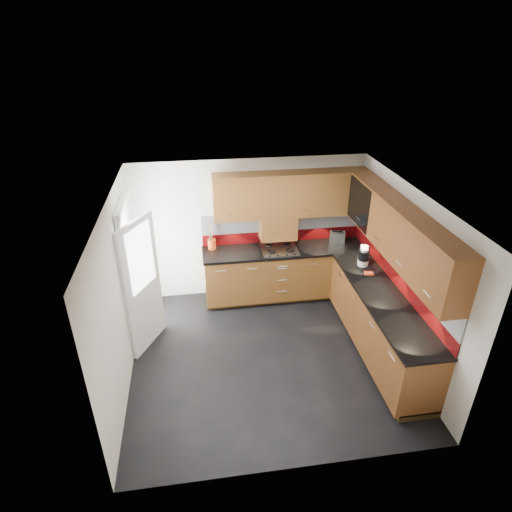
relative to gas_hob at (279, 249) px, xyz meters
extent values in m
cube|color=black|center=(-0.45, -1.47, -0.97)|extent=(4.00, 3.80, 0.02)
cube|color=white|center=(-0.45, -1.47, 1.49)|extent=(4.00, 3.80, 0.10)
cube|color=silver|center=(-0.45, 0.37, 0.24)|extent=(4.00, 0.08, 2.64)
cube|color=silver|center=(-0.45, -3.31, 0.24)|extent=(4.00, 0.08, 2.64)
cube|color=silver|center=(-2.39, -1.47, 0.24)|extent=(0.08, 3.80, 2.64)
cube|color=silver|center=(1.49, -1.47, 0.24)|extent=(0.08, 3.80, 2.64)
cube|color=brown|center=(0.10, 0.03, -0.48)|extent=(2.70, 0.60, 0.95)
cube|color=brown|center=(1.15, -1.57, -0.48)|extent=(0.60, 2.60, 0.95)
cube|color=#412B12|center=(0.10, 0.06, -0.91)|extent=(2.70, 0.54, 0.10)
cube|color=#412B12|center=(1.18, -1.57, -0.91)|extent=(0.54, 2.60, 0.10)
cube|color=black|center=(0.09, 0.02, -0.04)|extent=(2.72, 0.62, 0.04)
cube|color=black|center=(1.14, -1.59, -0.04)|extent=(0.62, 2.60, 0.04)
cube|color=maroon|center=(0.10, 0.32, 0.08)|extent=(2.70, 0.02, 0.20)
cube|color=silver|center=(0.10, 0.32, 0.35)|extent=(2.70, 0.02, 0.34)
cube|color=maroon|center=(1.44, -1.27, 0.08)|extent=(0.02, 3.20, 0.20)
cube|color=silver|center=(1.44, -1.27, 0.35)|extent=(0.02, 3.20, 0.34)
cube|color=brown|center=(0.20, 0.17, 0.88)|extent=(2.50, 0.33, 0.72)
cube|color=brown|center=(1.28, -1.43, 0.88)|extent=(0.33, 2.87, 0.72)
cube|color=silver|center=(0.05, -0.01, 0.67)|extent=(1.80, 0.01, 0.16)
cube|color=silver|center=(1.11, -1.47, 0.67)|extent=(0.01, 2.00, 0.16)
cube|color=brown|center=(0.00, 0.17, 0.32)|extent=(0.60, 0.33, 0.40)
cube|color=black|center=(1.11, -0.40, 0.88)|extent=(0.01, 0.80, 0.66)
cube|color=#FFD18C|center=(1.42, -0.40, 0.88)|extent=(0.01, 0.76, 0.64)
cube|color=black|center=(1.28, -0.40, 0.90)|extent=(0.29, 0.76, 0.01)
cylinder|color=black|center=(1.28, -0.65, 1.00)|extent=(0.07, 0.07, 0.16)
cylinder|color=black|center=(1.28, -0.50, 1.00)|extent=(0.07, 0.07, 0.16)
cylinder|color=white|center=(1.28, -0.35, 1.00)|extent=(0.07, 0.07, 0.16)
cylinder|color=black|center=(1.28, -0.20, 1.00)|extent=(0.07, 0.07, 0.16)
cube|color=white|center=(-2.31, -0.57, 0.06)|extent=(0.06, 0.95, 2.04)
cube|color=white|center=(-2.13, -0.92, 0.04)|extent=(0.42, 0.73, 1.98)
cube|color=white|center=(-2.10, -0.92, 0.49)|extent=(0.28, 0.50, 0.90)
cube|color=silver|center=(0.00, 0.01, -0.01)|extent=(0.59, 0.51, 0.02)
torus|color=black|center=(-0.15, -0.11, 0.02)|extent=(0.13, 0.13, 0.02)
torus|color=black|center=(0.15, -0.11, 0.02)|extent=(0.13, 0.13, 0.02)
torus|color=black|center=(-0.15, 0.13, 0.02)|extent=(0.13, 0.13, 0.02)
torus|color=black|center=(0.15, 0.13, 0.02)|extent=(0.13, 0.13, 0.02)
cube|color=black|center=(0.00, -0.23, 0.00)|extent=(0.45, 0.04, 0.02)
cylinder|color=#C64212|center=(-1.10, 0.21, 0.07)|extent=(0.13, 0.13, 0.17)
cylinder|color=olive|center=(-1.10, 0.23, 0.28)|extent=(0.06, 0.02, 0.33)
cylinder|color=olive|center=(-1.09, 0.23, 0.26)|extent=(0.06, 0.02, 0.31)
cylinder|color=olive|center=(-1.11, 0.23, 0.29)|extent=(0.06, 0.04, 0.36)
cylinder|color=olive|center=(-1.09, 0.23, 0.25)|extent=(0.05, 0.04, 0.29)
cylinder|color=olive|center=(-1.12, 0.22, 0.27)|extent=(0.03, 0.06, 0.32)
cube|color=silver|center=(1.03, 0.15, 0.07)|extent=(0.29, 0.23, 0.18)
cube|color=black|center=(1.03, 0.15, 0.17)|extent=(0.19, 0.08, 0.01)
cube|color=black|center=(1.03, 0.19, 0.17)|extent=(0.19, 0.08, 0.01)
cylinder|color=white|center=(1.17, -0.69, 0.03)|extent=(0.17, 0.17, 0.09)
cylinder|color=black|center=(1.17, -0.69, 0.15)|extent=(0.16, 0.16, 0.15)
cylinder|color=white|center=(1.17, -0.69, 0.24)|extent=(0.11, 0.11, 0.04)
cylinder|color=white|center=(1.22, -0.58, 0.12)|extent=(0.17, 0.17, 0.27)
cube|color=#E84719|center=(1.17, -0.96, -0.01)|extent=(0.15, 0.14, 0.01)
camera|label=1|loc=(-1.31, -6.15, 3.24)|focal=30.00mm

